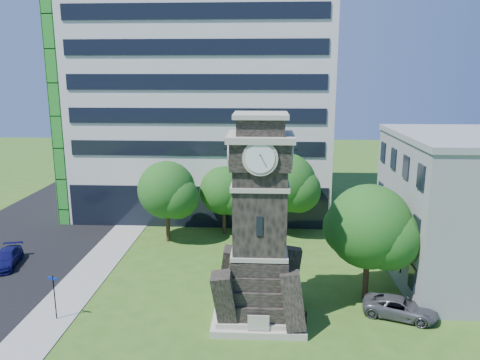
# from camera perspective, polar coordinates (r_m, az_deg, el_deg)

# --- Properties ---
(ground) EXTENTS (160.00, 160.00, 0.00)m
(ground) POSITION_cam_1_polar(r_m,az_deg,el_deg) (28.03, -4.21, -17.96)
(ground) COLOR #355B1A
(ground) RESTS_ON ground
(sidewalk) EXTENTS (3.00, 70.00, 0.06)m
(sidewalk) POSITION_cam_1_polar(r_m,az_deg,el_deg) (34.63, -19.30, -12.32)
(sidewalk) COLOR gray
(sidewalk) RESTS_ON ground
(clock_tower) EXTENTS (5.40, 5.40, 12.22)m
(clock_tower) POSITION_cam_1_polar(r_m,az_deg,el_deg) (27.41, 2.41, -6.47)
(clock_tower) COLOR #B7B29F
(clock_tower) RESTS_ON ground
(office_tall) EXTENTS (26.20, 15.11, 28.60)m
(office_tall) POSITION_cam_1_polar(r_m,az_deg,el_deg) (50.11, -4.46, 12.69)
(office_tall) COLOR silver
(office_tall) RESTS_ON ground
(car_street_north) EXTENTS (2.58, 4.49, 1.23)m
(car_street_north) POSITION_cam_1_polar(r_m,az_deg,el_deg) (40.20, -26.63, -8.54)
(car_street_north) COLOR #141356
(car_street_north) RESTS_ON ground
(car_east_lot) EXTENTS (4.76, 3.36, 1.21)m
(car_east_lot) POSITION_cam_1_polar(r_m,az_deg,el_deg) (30.68, 18.94, -14.50)
(car_east_lot) COLOR #56565C
(car_east_lot) RESTS_ON ground
(park_bench) EXTENTS (1.96, 0.52, 1.01)m
(park_bench) POSITION_cam_1_polar(r_m,az_deg,el_deg) (28.52, 6.04, -16.17)
(park_bench) COLOR black
(park_bench) RESTS_ON ground
(street_sign) EXTENTS (0.67, 0.07, 2.80)m
(street_sign) POSITION_cam_1_polar(r_m,az_deg,el_deg) (30.36, -21.70, -12.61)
(street_sign) COLOR black
(street_sign) RESTS_ON ground
(tree_nw) EXTENTS (5.43, 4.94, 7.10)m
(tree_nw) POSITION_cam_1_polar(r_m,az_deg,el_deg) (40.50, -8.83, -1.44)
(tree_nw) COLOR #332114
(tree_nw) RESTS_ON ground
(tree_nc) EXTENTS (4.81, 4.37, 6.25)m
(tree_nc) POSITION_cam_1_polar(r_m,az_deg,el_deg) (42.10, -1.88, -1.52)
(tree_nc) COLOR #332114
(tree_nc) RESTS_ON ground
(tree_ne) EXTENTS (5.79, 5.26, 7.54)m
(tree_ne) POSITION_cam_1_polar(r_m,az_deg,el_deg) (41.58, 5.74, -0.59)
(tree_ne) COLOR #332114
(tree_ne) RESTS_ON ground
(tree_east) EXTENTS (5.89, 5.35, 7.64)m
(tree_east) POSITION_cam_1_polar(r_m,az_deg,el_deg) (30.70, 15.57, -5.83)
(tree_east) COLOR #332114
(tree_east) RESTS_ON ground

